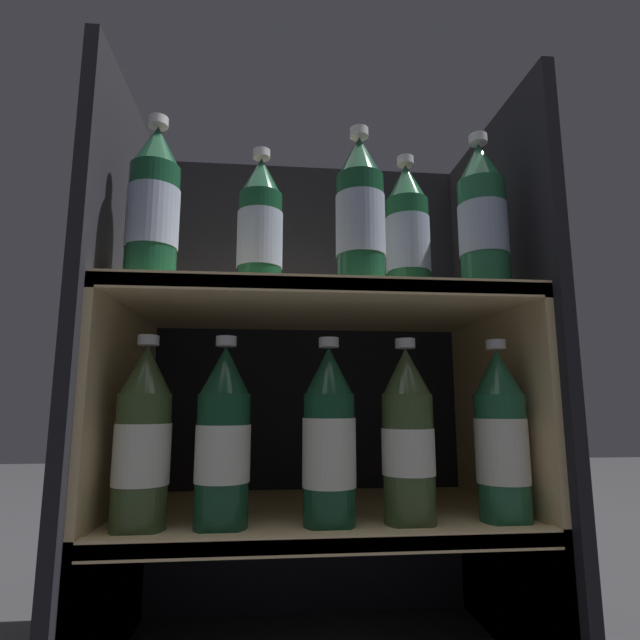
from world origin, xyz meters
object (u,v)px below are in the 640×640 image
(bottle_lower_front_0, at_px, (143,441))
(bottle_lower_front_3, at_px, (408,438))
(bottle_upper_front_0, at_px, (153,208))
(bottle_upper_back_0, at_px, (260,231))
(bottle_upper_front_2, at_px, (483,220))
(bottle_lower_front_1, at_px, (223,440))
(bottle_lower_front_4, at_px, (501,439))
(bottle_upper_back_1, at_px, (408,236))
(bottle_upper_front_1, at_px, (360,216))
(bottle_lower_front_2, at_px, (329,440))

(bottle_lower_front_0, height_order, bottle_lower_front_3, same)
(bottle_upper_front_0, relative_size, bottle_upper_back_0, 1.00)
(bottle_upper_back_0, bearing_deg, bottle_lower_front_0, -151.01)
(bottle_upper_front_2, relative_size, bottle_lower_front_1, 1.00)
(bottle_upper_back_0, distance_m, bottle_lower_front_1, 0.35)
(bottle_upper_front_2, height_order, bottle_upper_back_0, same)
(bottle_lower_front_4, bearing_deg, bottle_upper_back_0, 166.91)
(bottle_upper_front_2, height_order, bottle_upper_back_1, same)
(bottle_upper_front_2, bearing_deg, bottle_upper_front_0, -180.00)
(bottle_lower_front_1, bearing_deg, bottle_upper_front_2, 0.00)
(bottle_upper_front_2, distance_m, bottle_lower_front_4, 0.34)
(bottle_lower_front_1, bearing_deg, bottle_upper_front_0, 180.00)
(bottle_upper_back_1, relative_size, bottle_lower_front_4, 1.00)
(bottle_lower_front_3, bearing_deg, bottle_lower_front_1, 180.00)
(bottle_upper_back_1, bearing_deg, bottle_lower_front_4, -38.01)
(bottle_upper_front_1, relative_size, bottle_upper_back_1, 1.00)
(bottle_upper_front_1, xyz_separation_m, bottle_lower_front_0, (-0.31, 0.00, -0.34))
(bottle_upper_front_0, relative_size, bottle_lower_front_2, 1.00)
(bottle_lower_front_0, xyz_separation_m, bottle_lower_front_1, (0.11, -0.00, 0.00))
(bottle_upper_back_0, xyz_separation_m, bottle_lower_front_0, (-0.15, -0.08, -0.34))
(bottle_lower_front_1, xyz_separation_m, bottle_lower_front_3, (0.26, 0.00, 0.00))
(bottle_upper_back_0, relative_size, bottle_lower_front_4, 1.00)
(bottle_upper_back_0, distance_m, bottle_lower_front_4, 0.50)
(bottle_lower_front_2, xyz_separation_m, bottle_lower_front_3, (0.11, -0.00, 0.00))
(bottle_upper_back_1, distance_m, bottle_lower_front_3, 0.35)
(bottle_upper_back_1, bearing_deg, bottle_upper_back_0, 180.00)
(bottle_upper_front_0, bearing_deg, bottle_upper_front_2, 0.00)
(bottle_lower_front_1, bearing_deg, bottle_lower_front_3, 0.00)
(bottle_upper_front_2, distance_m, bottle_upper_back_0, 0.36)
(bottle_upper_front_1, height_order, bottle_lower_front_4, bottle_upper_front_1)
(bottle_upper_front_0, xyz_separation_m, bottle_upper_back_0, (0.16, 0.08, -0.00))
(bottle_upper_front_0, xyz_separation_m, bottle_lower_front_4, (0.52, 0.00, -0.34))
(bottle_upper_front_0, height_order, bottle_upper_back_0, same)
(bottle_upper_front_0, height_order, bottle_upper_front_1, same)
(bottle_upper_back_0, height_order, bottle_upper_back_1, same)
(bottle_upper_back_1, bearing_deg, bottle_lower_front_2, -150.40)
(bottle_upper_back_1, xyz_separation_m, bottle_lower_front_0, (-0.40, -0.08, -0.34))
(bottle_lower_front_3, distance_m, bottle_lower_front_4, 0.14)
(bottle_upper_back_1, xyz_separation_m, bottle_lower_front_2, (-0.15, -0.08, -0.34))
(bottle_upper_front_2, distance_m, bottle_upper_back_1, 0.13)
(bottle_upper_back_0, bearing_deg, bottle_upper_front_2, -13.42)
(bottle_lower_front_0, bearing_deg, bottle_lower_front_3, -0.00)
(bottle_lower_front_0, relative_size, bottle_lower_front_1, 1.00)
(bottle_lower_front_1, xyz_separation_m, bottle_lower_front_2, (0.15, 0.00, -0.00))
(bottle_upper_back_0, height_order, bottle_lower_front_4, bottle_upper_back_0)
(bottle_lower_front_0, height_order, bottle_lower_front_2, same)
(bottle_upper_front_0, distance_m, bottle_upper_back_1, 0.42)
(bottle_lower_front_1, bearing_deg, bottle_lower_front_2, 0.00)
(bottle_upper_back_1, height_order, bottle_lower_front_1, bottle_upper_back_1)
(bottle_lower_front_2, bearing_deg, bottle_lower_front_0, 180.00)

